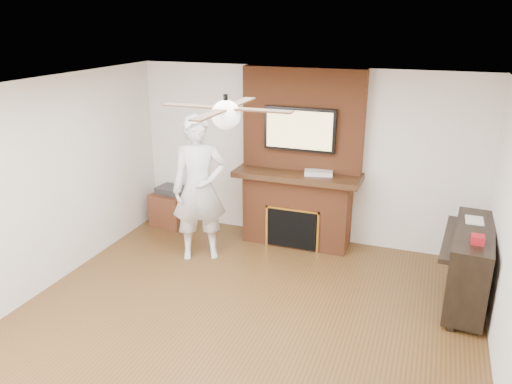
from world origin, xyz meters
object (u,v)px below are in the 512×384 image
(side_table, at_px, (172,207))
(fireplace, at_px, (299,176))
(piano, at_px, (469,264))
(person, at_px, (199,189))

(side_table, bearing_deg, fireplace, 9.18)
(side_table, relative_size, piano, 0.43)
(piano, bearing_deg, person, -175.98)
(fireplace, relative_size, side_table, 4.03)
(fireplace, bearing_deg, person, -139.36)
(fireplace, relative_size, person, 1.27)
(person, relative_size, piano, 1.38)
(piano, bearing_deg, side_table, 172.61)
(piano, bearing_deg, fireplace, 161.30)
(person, bearing_deg, side_table, 108.26)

